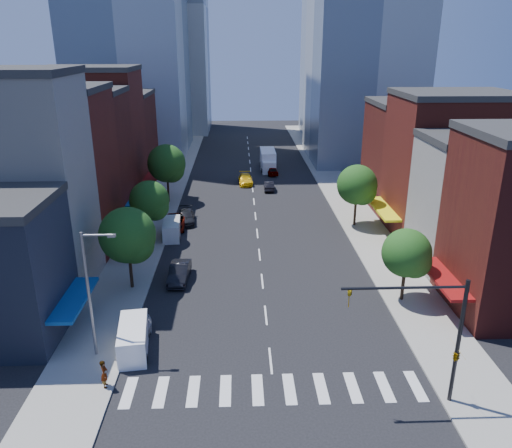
{
  "coord_description": "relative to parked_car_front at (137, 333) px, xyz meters",
  "views": [
    {
      "loc": [
        -2.0,
        -28.63,
        20.42
      ],
      "look_at": [
        -0.52,
        13.47,
        5.0
      ],
      "focal_mm": 35.0,
      "sensor_mm": 36.0,
      "label": 1
    }
  ],
  "objects": [
    {
      "name": "bldg_left_1",
      "position": [
        -11.5,
        9.44,
        8.27
      ],
      "size": [
        12.0,
        8.0,
        18.0
      ],
      "primitive_type": "cube",
      "color": "beige",
      "rests_on": "ground"
    },
    {
      "name": "taxi",
      "position": [
        8.5,
        42.46,
        0.0
      ],
      "size": [
        2.23,
        5.14,
        1.47
      ],
      "primitive_type": "imported",
      "rotation": [
        0.0,
        0.0,
        0.03
      ],
      "color": "yellow",
      "rests_on": "ground"
    },
    {
      "name": "traffic_signal",
      "position": [
        19.44,
        -7.06,
        3.42
      ],
      "size": [
        7.24,
        2.24,
        8.0
      ],
      "color": "black",
      "rests_on": "sidewalk_right"
    },
    {
      "name": "cargo_van_near",
      "position": [
        0.02,
        -1.19,
        0.26
      ],
      "size": [
        2.5,
        4.91,
        2.0
      ],
      "rotation": [
        0.0,
        0.0,
        0.14
      ],
      "color": "white",
      "rests_on": "ground"
    },
    {
      "name": "bldg_right_1",
      "position": [
        30.5,
        12.44,
        5.27
      ],
      "size": [
        12.0,
        8.0,
        12.0
      ],
      "primitive_type": "cube",
      "color": "beige",
      "rests_on": "ground"
    },
    {
      "name": "tree_left_mid",
      "position": [
        -1.85,
        19.36,
        3.79
      ],
      "size": [
        4.2,
        4.2,
        6.65
      ],
      "color": "black",
      "rests_on": "sidewalk_left"
    },
    {
      "name": "tree_right_near",
      "position": [
        21.15,
        5.36,
        3.46
      ],
      "size": [
        4.0,
        4.0,
        6.2
      ],
      "color": "black",
      "rests_on": "sidewalk_right"
    },
    {
      "name": "parked_car_second",
      "position": [
        2.0,
        9.87,
        0.05
      ],
      "size": [
        1.82,
        4.82,
        1.57
      ],
      "primitive_type": "imported",
      "rotation": [
        0.0,
        0.0,
        -0.03
      ],
      "color": "black",
      "rests_on": "ground"
    },
    {
      "name": "tree_left_far",
      "position": [
        -1.85,
        33.36,
        4.47
      ],
      "size": [
        5.0,
        5.0,
        7.75
      ],
      "color": "black",
      "rests_on": "sidewalk_left"
    },
    {
      "name": "traffic_car_far",
      "position": [
        12.87,
        47.93,
        -0.04
      ],
      "size": [
        2.14,
        4.27,
        1.4
      ],
      "primitive_type": "imported",
      "rotation": [
        0.0,
        0.0,
        3.26
      ],
      "color": "#999999",
      "rests_on": "ground"
    },
    {
      "name": "bldg_right_3",
      "position": [
        30.5,
        31.44,
        5.77
      ],
      "size": [
        12.0,
        10.0,
        13.0
      ],
      "primitive_type": "cube",
      "color": "#501614",
      "rests_on": "ground"
    },
    {
      "name": "parked_car_front",
      "position": [
        0.0,
        0.0,
        0.0
      ],
      "size": [
        1.76,
        4.32,
        1.47
      ],
      "primitive_type": "imported",
      "rotation": [
        0.0,
        0.0,
        0.01
      ],
      "color": "#BCBCC1",
      "rests_on": "ground"
    },
    {
      "name": "sidewalk_right",
      "position": [
        22.0,
        37.44,
        -0.66
      ],
      "size": [
        5.0,
        120.0,
        0.15
      ],
      "primitive_type": "cube",
      "color": "gray",
      "rests_on": "ground"
    },
    {
      "name": "box_truck",
      "position": [
        12.44,
        51.45,
        0.79
      ],
      "size": [
        2.52,
        7.99,
        3.21
      ],
      "rotation": [
        0.0,
        0.0,
        0.0
      ],
      "color": "white",
      "rests_on": "ground"
    },
    {
      "name": "parked_car_rear",
      "position": [
        1.11,
        25.46,
        -0.02
      ],
      "size": [
        2.46,
        5.11,
        1.43
      ],
      "primitive_type": "imported",
      "rotation": [
        0.0,
        0.0,
        0.09
      ],
      "color": "black",
      "rests_on": "ground"
    },
    {
      "name": "tree_left_near",
      "position": [
        -1.85,
        8.36,
        4.13
      ],
      "size": [
        4.8,
        4.8,
        7.3
      ],
      "color": "black",
      "rests_on": "sidewalk_left"
    },
    {
      "name": "traffic_car_oncoming",
      "position": [
        11.86,
        39.0,
        -0.07
      ],
      "size": [
        1.48,
        4.05,
        1.33
      ],
      "primitive_type": "imported",
      "rotation": [
        0.0,
        0.0,
        3.12
      ],
      "color": "black",
      "rests_on": "ground"
    },
    {
      "name": "bldg_left_5",
      "position": [
        -11.5,
        44.44,
        5.77
      ],
      "size": [
        12.0,
        10.0,
        13.0
      ],
      "primitive_type": "cube",
      "color": "#501614",
      "rests_on": "ground"
    },
    {
      "name": "streetlight",
      "position": [
        -2.31,
        -1.56,
        4.54
      ],
      "size": [
        2.25,
        0.25,
        9.0
      ],
      "color": "slate",
      "rests_on": "sidewalk_left"
    },
    {
      "name": "ground",
      "position": [
        9.5,
        -2.56,
        -0.73
      ],
      "size": [
        220.0,
        220.0,
        0.0
      ],
      "primitive_type": "plane",
      "color": "black",
      "rests_on": "ground"
    },
    {
      "name": "bldg_left_3",
      "position": [
        -11.5,
        26.44,
        6.77
      ],
      "size": [
        12.0,
        8.0,
        15.0
      ],
      "primitive_type": "cube",
      "color": "#501614",
      "rests_on": "ground"
    },
    {
      "name": "bldg_left_2",
      "position": [
        -11.5,
        17.94,
        7.27
      ],
      "size": [
        12.0,
        9.0,
        16.0
      ],
      "primitive_type": "cube",
      "color": "maroon",
      "rests_on": "ground"
    },
    {
      "name": "tower_far_w",
      "position": [
        -8.5,
        92.44,
        27.27
      ],
      "size": [
        18.0,
        18.0,
        56.0
      ],
      "primitive_type": "cube",
      "color": "#9EA5AD",
      "rests_on": "ground"
    },
    {
      "name": "pedestrian_far",
      "position": [
        -1.0,
        1.06,
        0.33
      ],
      "size": [
        0.91,
        1.05,
        1.82
      ],
      "primitive_type": "imported",
      "rotation": [
        0.0,
        0.0,
        -1.86
      ],
      "color": "#999999",
      "rests_on": "sidewalk_left"
    },
    {
      "name": "pedestrian_near",
      "position": [
        -1.0,
        -5.07,
        0.35
      ],
      "size": [
        0.55,
        0.74,
        1.87
      ],
      "primitive_type": "imported",
      "rotation": [
        0.0,
        0.0,
        1.73
      ],
      "color": "#999999",
      "rests_on": "sidewalk_left"
    },
    {
      "name": "tree_right_far",
      "position": [
        21.15,
        23.36,
        4.13
      ],
      "size": [
        4.6,
        4.6,
        7.2
      ],
      "color": "black",
      "rests_on": "sidewalk_right"
    },
    {
      "name": "bldg_right_2",
      "position": [
        30.5,
        21.44,
        6.77
      ],
      "size": [
        12.0,
        10.0,
        15.0
      ],
      "primitive_type": "cube",
      "color": "maroon",
      "rests_on": "ground"
    },
    {
      "name": "crosswalk",
      "position": [
        9.5,
        -5.56,
        -0.73
      ],
      "size": [
        19.0,
        3.0,
        0.01
      ],
      "primitive_type": "cube",
      "color": "silver",
      "rests_on": "ground"
    },
    {
      "name": "cargo_van_far",
      "position": [
        0.01,
        20.51,
        0.21
      ],
      "size": [
        2.12,
        4.61,
        1.91
      ],
      "rotation": [
        0.0,
        0.0,
        0.07
      ],
      "color": "silver",
      "rests_on": "ground"
    },
    {
      "name": "sidewalk_left",
      "position": [
        -3.0,
        37.44,
        -0.66
      ],
      "size": [
        5.0,
        120.0,
        0.15
      ],
      "primitive_type": "cube",
      "color": "gray",
      "rests_on": "ground"
    },
    {
      "name": "bldg_left_4",
      "position": [
        -11.5,
        34.94,
        7.77
      ],
      "size": [
        12.0,
        9.0,
        17.0
      ],
      "primitive_type": "cube",
      "color": "maroon",
      "rests_on": "ground"
    },
    {
      "name": "parked_car_third",
      "position": [
        0.0,
        23.49,
        -0.0
      ],
      "size": [
        2.44,
        5.28,
        1.47
      ],
      "primitive_type": "imported",
      "rotation": [
        0.0,
        0.0,
        0.0
      ],
      "color": "#999999",
      "rests_on": "ground"
    }
  ]
}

